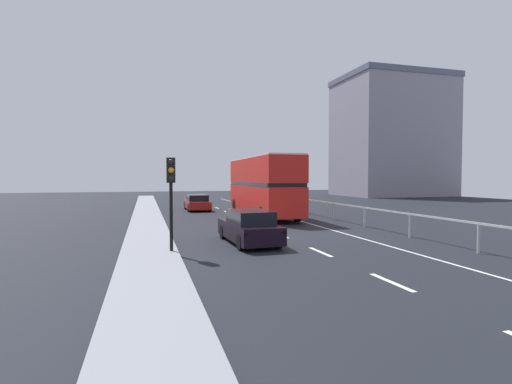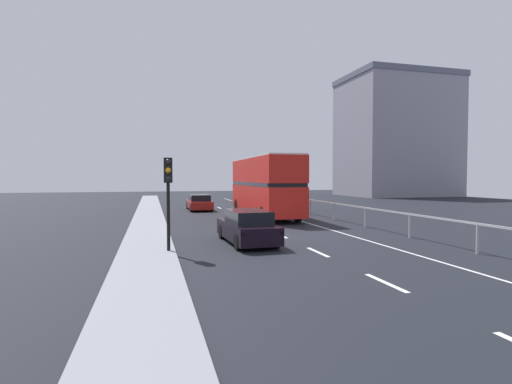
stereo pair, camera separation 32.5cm
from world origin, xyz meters
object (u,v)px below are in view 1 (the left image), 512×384
(hatchback_car_near, at_px, (249,227))
(traffic_signal_pole, at_px, (171,181))
(double_decker_bus_red, at_px, (262,185))
(sedan_car_ahead, at_px, (197,203))

(hatchback_car_near, xyz_separation_m, traffic_signal_pole, (-3.32, -1.55, 1.98))
(double_decker_bus_red, relative_size, sedan_car_ahead, 2.48)
(double_decker_bus_red, distance_m, sedan_car_ahead, 7.49)
(hatchback_car_near, height_order, traffic_signal_pole, traffic_signal_pole)
(double_decker_bus_red, distance_m, hatchback_car_near, 11.62)
(traffic_signal_pole, bearing_deg, double_decker_bus_red, 59.68)
(traffic_signal_pole, xyz_separation_m, sedan_car_ahead, (3.33, 18.55, -2.02))
(hatchback_car_near, relative_size, traffic_signal_pole, 1.31)
(traffic_signal_pole, relative_size, sedan_car_ahead, 0.75)
(double_decker_bus_red, height_order, traffic_signal_pole, double_decker_bus_red)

